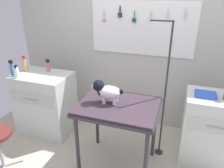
% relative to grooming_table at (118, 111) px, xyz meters
% --- Properties ---
extents(rear_wall_panel, '(4.00, 0.11, 2.30)m').
position_rel_grooming_table_xyz_m(rear_wall_panel, '(-0.04, 1.07, 0.40)').
color(rear_wall_panel, '#B5B5AA').
rests_on(rear_wall_panel, ground).
extents(grooming_table, '(0.91, 0.70, 0.86)m').
position_rel_grooming_table_xyz_m(grooming_table, '(0.00, 0.00, 0.00)').
color(grooming_table, '#2D2D33').
rests_on(grooming_table, ground).
extents(grooming_arm, '(0.30, 0.11, 1.74)m').
position_rel_grooming_table_xyz_m(grooming_arm, '(0.46, 0.37, 0.05)').
color(grooming_arm, '#2D2D33').
rests_on(grooming_arm, ground).
extents(dog, '(0.37, 0.20, 0.27)m').
position_rel_grooming_table_xyz_m(dog, '(-0.14, 0.01, 0.23)').
color(dog, white).
rests_on(dog, grooming_table).
extents(counter_left, '(0.80, 0.58, 0.93)m').
position_rel_grooming_table_xyz_m(counter_left, '(-1.27, 0.36, -0.30)').
color(counter_left, silver).
rests_on(counter_left, ground).
extents(cabinet_right, '(0.68, 0.54, 0.90)m').
position_rel_grooming_table_xyz_m(cabinet_right, '(1.06, 0.48, -0.32)').
color(cabinet_right, silver).
rests_on(cabinet_right, ground).
extents(pump_bottle_white, '(0.05, 0.05, 0.19)m').
position_rel_grooming_table_xyz_m(pump_bottle_white, '(-1.24, 0.50, 0.24)').
color(pump_bottle_white, '#D96370').
rests_on(pump_bottle_white, counter_left).
extents(spray_bottle_short, '(0.05, 0.05, 0.23)m').
position_rel_grooming_table_xyz_m(spray_bottle_short, '(-1.60, 0.17, 0.26)').
color(spray_bottle_short, '#3F75BE').
rests_on(spray_bottle_short, counter_left).
extents(detangler_spray, '(0.05, 0.05, 0.24)m').
position_rel_grooming_table_xyz_m(detangler_spray, '(-1.58, 0.41, 0.26)').
color(detangler_spray, gold).
rests_on(detangler_spray, counter_left).
extents(conditioner_bottle, '(0.07, 0.07, 0.19)m').
position_rel_grooming_table_xyz_m(conditioner_bottle, '(-1.51, 0.15, 0.24)').
color(conditioner_bottle, white).
rests_on(conditioner_bottle, counter_left).
extents(supply_tray, '(0.24, 0.18, 0.04)m').
position_rel_grooming_table_xyz_m(supply_tray, '(0.92, 0.46, 0.15)').
color(supply_tray, blue).
rests_on(supply_tray, cabinet_right).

